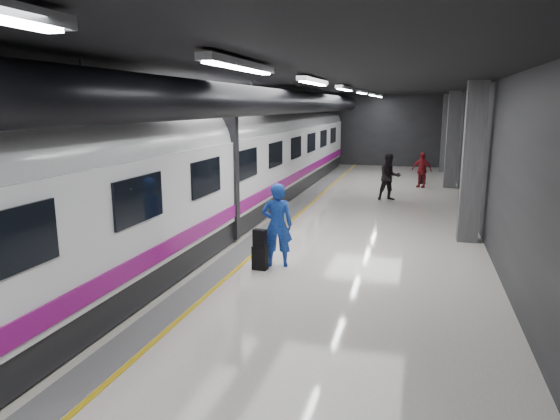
% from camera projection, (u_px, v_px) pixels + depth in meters
% --- Properties ---
extents(ground, '(40.00, 40.00, 0.00)m').
position_uv_depth(ground, '(298.00, 247.00, 13.78)').
color(ground, silver).
rests_on(ground, ground).
extents(platform_hall, '(10.02, 40.02, 4.51)m').
position_uv_depth(platform_hall, '(297.00, 116.00, 14.03)').
color(platform_hall, black).
rests_on(platform_hall, ground).
extents(train, '(3.05, 38.00, 4.05)m').
position_uv_depth(train, '(188.00, 169.00, 14.21)').
color(train, black).
rests_on(train, ground).
extents(traveler_main, '(0.84, 0.66, 2.04)m').
position_uv_depth(traveler_main, '(277.00, 225.00, 11.96)').
color(traveler_main, blue).
rests_on(traveler_main, ground).
extents(suitcase_main, '(0.37, 0.25, 0.57)m').
position_uv_depth(suitcase_main, '(260.00, 258.00, 11.84)').
color(suitcase_main, black).
rests_on(suitcase_main, ground).
extents(shoulder_bag, '(0.33, 0.21, 0.41)m').
position_uv_depth(shoulder_bag, '(260.00, 238.00, 11.74)').
color(shoulder_bag, black).
rests_on(shoulder_bag, suitcase_main).
extents(traveler_far_a, '(1.15, 1.04, 1.92)m').
position_uv_depth(traveler_far_a, '(389.00, 177.00, 20.41)').
color(traveler_far_a, black).
rests_on(traveler_far_a, ground).
extents(traveler_far_b, '(1.06, 0.74, 1.67)m').
position_uv_depth(traveler_far_b, '(422.00, 170.00, 23.69)').
color(traveler_far_b, maroon).
rests_on(traveler_far_b, ground).
extents(suitcase_far, '(0.36, 0.29, 0.46)m').
position_uv_depth(suitcase_far, '(422.00, 179.00, 24.90)').
color(suitcase_far, black).
rests_on(suitcase_far, ground).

